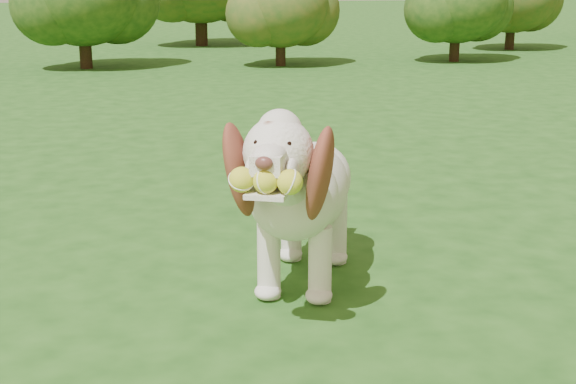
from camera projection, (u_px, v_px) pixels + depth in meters
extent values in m
plane|color=#1B4614|center=(165.00, 250.00, 4.00)|extent=(80.00, 80.00, 0.00)
ellipsoid|color=silver|center=(305.00, 189.00, 3.53)|extent=(0.62, 0.81, 0.38)
ellipsoid|color=silver|center=(293.00, 196.00, 3.26)|extent=(0.49, 0.49, 0.37)
ellipsoid|color=silver|center=(315.00, 178.00, 3.77)|extent=(0.44, 0.44, 0.34)
cylinder|color=silver|center=(286.00, 181.00, 3.10)|extent=(0.30, 0.35, 0.29)
sphere|color=silver|center=(278.00, 152.00, 2.93)|extent=(0.34, 0.34, 0.26)
sphere|color=silver|center=(280.00, 132.00, 2.93)|extent=(0.22, 0.22, 0.17)
cube|color=silver|center=(269.00, 163.00, 2.79)|extent=(0.16, 0.18, 0.07)
ellipsoid|color=#592D28|center=(264.00, 163.00, 2.71)|extent=(0.07, 0.06, 0.05)
cube|color=silver|center=(269.00, 193.00, 2.80)|extent=(0.19, 0.21, 0.02)
ellipsoid|color=brown|center=(239.00, 170.00, 2.99)|extent=(0.23, 0.24, 0.40)
ellipsoid|color=brown|center=(320.00, 174.00, 2.93)|extent=(0.19, 0.28, 0.40)
cylinder|color=silver|center=(320.00, 162.00, 3.90)|extent=(0.13, 0.20, 0.14)
cylinder|color=silver|center=(269.00, 260.00, 3.38)|extent=(0.13, 0.13, 0.33)
cylinder|color=silver|center=(320.00, 264.00, 3.33)|extent=(0.13, 0.13, 0.33)
cylinder|color=silver|center=(291.00, 226.00, 3.83)|extent=(0.13, 0.13, 0.33)
cylinder|color=silver|center=(337.00, 229.00, 3.79)|extent=(0.13, 0.13, 0.33)
sphere|color=yellow|center=(242.00, 180.00, 2.76)|extent=(0.12, 0.12, 0.09)
sphere|color=yellow|center=(266.00, 181.00, 2.74)|extent=(0.12, 0.12, 0.09)
sphere|color=yellow|center=(290.00, 182.00, 2.73)|extent=(0.12, 0.12, 0.09)
cylinder|color=#382314|center=(281.00, 50.00, 12.12)|extent=(0.15, 0.15, 0.49)
ellipsoid|color=#1A3F13|center=(280.00, 6.00, 11.95)|extent=(1.46, 1.46, 1.24)
cylinder|color=#382314|center=(85.00, 49.00, 11.76)|extent=(0.18, 0.18, 0.58)
cylinder|color=#382314|center=(510.00, 35.00, 14.80)|extent=(0.17, 0.17, 0.54)
cylinder|color=#382314|center=(201.00, 26.00, 15.60)|extent=(0.24, 0.24, 0.76)
cylinder|color=#382314|center=(455.00, 45.00, 12.74)|extent=(0.16, 0.16, 0.51)
ellipsoid|color=#1A3F13|center=(457.00, 1.00, 12.56)|extent=(1.54, 1.54, 1.31)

